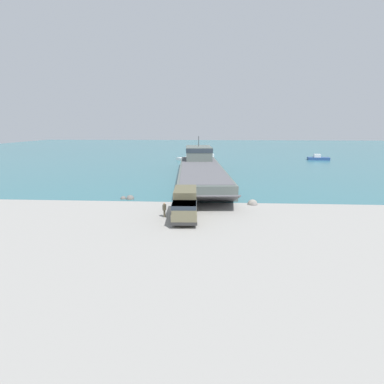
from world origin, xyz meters
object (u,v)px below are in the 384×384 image
at_px(military_truck, 185,204).
at_px(moored_boat_b, 201,155).
at_px(soldier_on_ramp, 164,209).
at_px(landing_craft, 200,166).
at_px(moored_boat_a, 190,158).
at_px(moored_boat_c, 318,158).

bearing_deg(military_truck, moored_boat_b, 177.39).
height_order(military_truck, soldier_on_ramp, military_truck).
distance_m(landing_craft, moored_boat_a, 29.70).
distance_m(military_truck, soldier_on_ramp, 2.38).
xyz_separation_m(landing_craft, military_truck, (-0.72, -29.71, -0.28)).
xyz_separation_m(soldier_on_ramp, moored_boat_a, (-1.04, 59.04, -0.46)).
relative_size(landing_craft, moored_boat_a, 5.48).
xyz_separation_m(landing_craft, moored_boat_b, (-1.02, 37.36, -1.18)).
height_order(military_truck, moored_boat_b, military_truck).
relative_size(landing_craft, military_truck, 5.85).
height_order(military_truck, moored_boat_a, military_truck).
xyz_separation_m(soldier_on_ramp, moored_boat_c, (37.15, 59.45, -0.38)).
relative_size(moored_boat_a, moored_boat_c, 1.27).
relative_size(soldier_on_ramp, moored_boat_c, 0.26).
bearing_deg(moored_boat_c, military_truck, -23.60).
xyz_separation_m(moored_boat_b, moored_boat_c, (35.14, -7.57, -0.07)).
height_order(landing_craft, military_truck, landing_craft).
bearing_deg(moored_boat_c, landing_craft, -42.12).
height_order(moored_boat_a, moored_boat_c, moored_boat_c).
distance_m(soldier_on_ramp, moored_boat_a, 59.05).
relative_size(military_truck, soldier_on_ramp, 4.57).
height_order(landing_craft, moored_boat_a, landing_craft).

